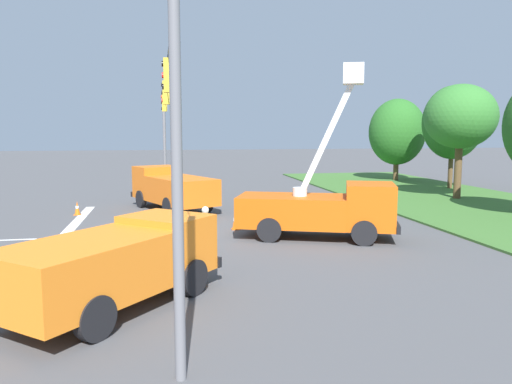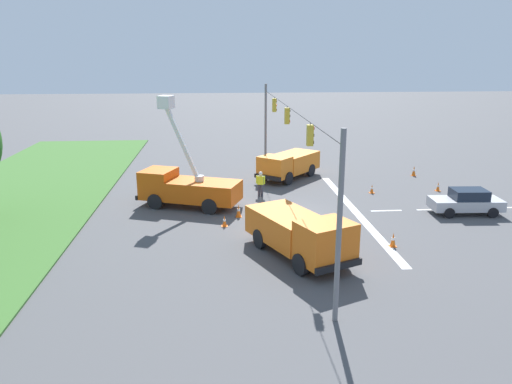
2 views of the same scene
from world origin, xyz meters
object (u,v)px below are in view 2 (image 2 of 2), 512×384
at_px(utility_truck_support_far, 288,164).
at_px(traffic_cone_near_bucket, 239,211).
at_px(traffic_cone_mid_left, 393,240).
at_px(traffic_cone_lane_edge_a, 372,189).
at_px(sedan_silver, 466,201).
at_px(utility_truck_bucket_lift, 186,186).
at_px(traffic_cone_mid_right, 414,171).
at_px(traffic_cone_foreground_right, 224,221).
at_px(traffic_cone_foreground_left, 438,187).
at_px(utility_truck_support_near, 300,232).
at_px(road_worker, 261,182).

relative_size(utility_truck_support_far, traffic_cone_near_bucket, 7.63).
distance_m(traffic_cone_mid_left, traffic_cone_lane_edge_a, 10.35).
distance_m(utility_truck_support_far, sedan_silver, 13.90).
relative_size(traffic_cone_mid_left, traffic_cone_near_bucket, 0.93).
bearing_deg(traffic_cone_near_bucket, traffic_cone_mid_left, -125.50).
bearing_deg(utility_truck_bucket_lift, utility_truck_support_far, -47.86).
bearing_deg(traffic_cone_mid_right, utility_truck_support_far, 90.10).
bearing_deg(sedan_silver, traffic_cone_lane_edge_a, 40.28).
height_order(traffic_cone_foreground_right, traffic_cone_lane_edge_a, traffic_cone_foreground_right).
xyz_separation_m(utility_truck_bucket_lift, traffic_cone_lane_edge_a, (2.14, -13.03, -1.06)).
distance_m(traffic_cone_foreground_left, traffic_cone_mid_right, 4.68).
relative_size(utility_truck_support_near, traffic_cone_foreground_right, 10.66).
height_order(utility_truck_bucket_lift, traffic_cone_foreground_left, utility_truck_bucket_lift).
relative_size(utility_truck_bucket_lift, utility_truck_support_far, 1.17).
bearing_deg(utility_truck_support_far, traffic_cone_foreground_right, 154.44).
distance_m(traffic_cone_foreground_left, traffic_cone_lane_edge_a, 4.97).
height_order(traffic_cone_foreground_left, traffic_cone_mid_left, traffic_cone_mid_left).
distance_m(utility_truck_support_near, traffic_cone_foreground_left, 16.48).
xyz_separation_m(sedan_silver, traffic_cone_foreground_left, (5.31, -0.61, -0.47)).
bearing_deg(traffic_cone_mid_right, traffic_cone_mid_left, 154.78).
relative_size(road_worker, traffic_cone_mid_right, 2.17).
bearing_deg(traffic_cone_mid_right, utility_truck_bucket_lift, 111.16).
bearing_deg(traffic_cone_foreground_left, road_worker, 91.52).
bearing_deg(road_worker, traffic_cone_lane_edge_a, -88.72).
bearing_deg(traffic_cone_mid_right, traffic_cone_lane_edge_a, 134.05).
distance_m(sedan_silver, traffic_cone_mid_left, 8.14).
height_order(utility_truck_bucket_lift, traffic_cone_lane_edge_a, utility_truck_bucket_lift).
bearing_deg(utility_truck_support_near, traffic_cone_mid_left, -79.72).
height_order(road_worker, traffic_cone_mid_right, road_worker).
bearing_deg(traffic_cone_foreground_right, road_worker, -23.31).
xyz_separation_m(sedan_silver, traffic_cone_mid_left, (-5.00, 6.41, -0.42)).
distance_m(traffic_cone_foreground_right, traffic_cone_lane_edge_a, 12.38).
height_order(utility_truck_support_far, sedan_silver, utility_truck_support_far).
relative_size(traffic_cone_foreground_right, traffic_cone_lane_edge_a, 1.02).
bearing_deg(traffic_cone_mid_right, traffic_cone_foreground_left, 179.50).
distance_m(sedan_silver, traffic_cone_mid_right, 10.01).
relative_size(traffic_cone_mid_right, traffic_cone_near_bucket, 1.02).
relative_size(utility_truck_bucket_lift, traffic_cone_near_bucket, 8.92).
bearing_deg(traffic_cone_foreground_right, utility_truck_bucket_lift, 29.68).
xyz_separation_m(sedan_silver, traffic_cone_near_bucket, (0.50, 14.12, -0.39)).
bearing_deg(utility_truck_support_near, traffic_cone_lane_edge_a, -32.63).
xyz_separation_m(road_worker, traffic_cone_foreground_right, (-6.13, 2.64, -0.69)).
height_order(traffic_cone_foreground_left, traffic_cone_foreground_right, traffic_cone_foreground_left).
bearing_deg(utility_truck_support_near, sedan_silver, -62.65).
height_order(utility_truck_support_far, traffic_cone_near_bucket, utility_truck_support_far).
xyz_separation_m(traffic_cone_mid_left, traffic_cone_lane_edge_a, (10.14, -2.05, -0.06)).
relative_size(utility_truck_bucket_lift, traffic_cone_foreground_right, 10.91).
bearing_deg(traffic_cone_mid_left, sedan_silver, -52.03).
relative_size(traffic_cone_foreground_left, traffic_cone_lane_edge_a, 1.03).
bearing_deg(traffic_cone_near_bucket, sedan_silver, -92.02).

